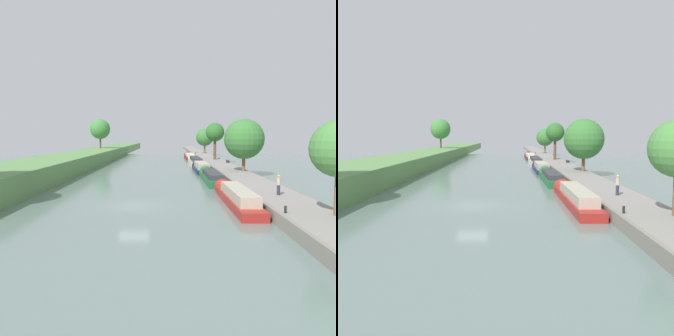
{
  "view_description": "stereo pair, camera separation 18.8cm",
  "coord_description": "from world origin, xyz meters",
  "views": [
    {
      "loc": [
        2.77,
        -27.52,
        5.63
      ],
      "look_at": [
        2.53,
        22.22,
        1.0
      ],
      "focal_mm": 37.15,
      "sensor_mm": 36.0,
      "label": 1
    },
    {
      "loc": [
        2.95,
        -27.52,
        5.63
      ],
      "look_at": [
        2.53,
        22.22,
        1.0
      ],
      "focal_mm": 37.15,
      "sensor_mm": 36.0,
      "label": 2
    }
  ],
  "objects": [
    {
      "name": "ground_plane",
      "position": [
        0.0,
        0.0,
        0.0
      ],
      "size": [
        160.0,
        160.0,
        0.0
      ],
      "primitive_type": "plane",
      "color": "slate"
    },
    {
      "name": "right_towpath",
      "position": [
        11.84,
        0.0,
        0.41
      ],
      "size": [
        4.09,
        260.0,
        0.82
      ],
      "color": "gray",
      "rests_on": "ground_plane"
    },
    {
      "name": "stone_quay",
      "position": [
        9.67,
        0.0,
        0.43
      ],
      "size": [
        0.25,
        260.0,
        0.87
      ],
      "color": "gray",
      "rests_on": "ground_plane"
    },
    {
      "name": "narrowboat_red",
      "position": [
        8.42,
        1.18,
        0.59
      ],
      "size": [
        1.84,
        13.63,
        1.99
      ],
      "color": "maroon",
      "rests_on": "ground_plane"
    },
    {
      "name": "narrowboat_green",
      "position": [
        8.14,
        15.55,
        0.55
      ],
      "size": [
        2.01,
        13.08,
        1.91
      ],
      "color": "#1E6033",
      "rests_on": "ground_plane"
    },
    {
      "name": "narrowboat_navy",
      "position": [
        8.05,
        28.21,
        0.57
      ],
      "size": [
        2.11,
        12.28,
        2.18
      ],
      "color": "#141E42",
      "rests_on": "ground_plane"
    },
    {
      "name": "narrowboat_cream",
      "position": [
        8.23,
        42.62,
        0.58
      ],
      "size": [
        2.02,
        16.78,
        2.02
      ],
      "color": "beige",
      "rests_on": "ground_plane"
    },
    {
      "name": "narrowboat_maroon",
      "position": [
        8.12,
        59.14,
        0.52
      ],
      "size": [
        2.18,
        14.87,
        2.07
      ],
      "color": "maroon",
      "rests_on": "ground_plane"
    },
    {
      "name": "tree_rightbank_midnear",
      "position": [
        13.1,
        19.77,
        5.18
      ],
      "size": [
        5.46,
        5.46,
        7.1
      ],
      "color": "brown",
      "rests_on": "right_towpath"
    },
    {
      "name": "tree_rightbank_midfar",
      "position": [
        12.26,
        42.89,
        6.27
      ],
      "size": [
        3.77,
        3.77,
        7.42
      ],
      "color": "brown",
      "rests_on": "right_towpath"
    },
    {
      "name": "tree_rightbank_far",
      "position": [
        13.04,
        69.86,
        5.19
      ],
      "size": [
        4.86,
        4.86,
        6.82
      ],
      "color": "brown",
      "rests_on": "right_towpath"
    },
    {
      "name": "tree_leftbank_downstream",
      "position": [
        -14.97,
        63.65,
        7.37
      ],
      "size": [
        5.2,
        5.2,
        7.58
      ],
      "color": "#4C3828",
      "rests_on": "left_grassy_bank"
    },
    {
      "name": "person_walking",
      "position": [
        11.76,
        0.43,
        1.69
      ],
      "size": [
        0.34,
        0.34,
        1.66
      ],
      "color": "#282D42",
      "rests_on": "right_towpath"
    },
    {
      "name": "mooring_bollard_near",
      "position": [
        10.1,
        -6.2,
        1.04
      ],
      "size": [
        0.16,
        0.16,
        0.45
      ],
      "color": "black",
      "rests_on": "right_towpath"
    },
    {
      "name": "mooring_bollard_far",
      "position": [
        10.1,
        65.74,
        1.04
      ],
      "size": [
        0.16,
        0.16,
        0.45
      ],
      "color": "black",
      "rests_on": "right_towpath"
    },
    {
      "name": "park_bench",
      "position": [
        13.44,
        34.24,
        1.16
      ],
      "size": [
        0.44,
        1.5,
        0.47
      ],
      "color": "#333338",
      "rests_on": "right_towpath"
    }
  ]
}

